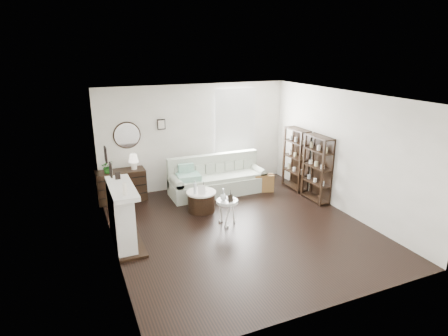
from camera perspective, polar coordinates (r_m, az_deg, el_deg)
name	(u,v)px	position (r m, az deg, el deg)	size (l,w,h in m)	color
room	(222,126)	(9.95, -0.27, 6.49)	(5.50, 5.50, 5.50)	black
fireplace	(122,217)	(7.28, -15.28, -7.29)	(0.50, 1.40, 1.84)	white
shelf_unit_far	(296,159)	(9.91, 10.92, 1.37)	(0.30, 0.80, 1.60)	black
shelf_unit_near	(317,169)	(9.21, 14.01, -0.10)	(0.30, 0.80, 1.60)	black
sofa	(217,181)	(9.59, -1.08, -1.92)	(2.44, 0.85, 0.95)	#A3AE9B
quilt	(188,177)	(9.14, -5.44, -1.38)	(0.55, 0.45, 0.14)	#268C6A
suitcase	(261,183)	(9.72, 5.59, -2.30)	(0.67, 0.22, 0.45)	brown
dresser	(122,186)	(9.37, -15.35, -2.61)	(1.14, 0.49, 0.76)	black
table_lamp	(134,162)	(9.24, -13.60, 0.94)	(0.23, 0.23, 0.37)	beige
potted_plant	(107,167)	(9.13, -17.35, 0.19)	(0.27, 0.23, 0.30)	#1E5B1A
drum_table	(201,201)	(8.55, -3.47, -5.04)	(0.67, 0.67, 0.46)	black
pedestal_table	(227,202)	(7.79, 0.49, -5.21)	(0.46, 0.46, 0.55)	white
eiffel_drum	(203,186)	(8.49, -3.15, -2.81)	(0.11, 0.11, 0.20)	black
bottle_drum	(195,187)	(8.29, -4.43, -2.94)	(0.07, 0.07, 0.31)	silver
card_frame_drum	(202,190)	(8.26, -3.42, -3.35)	(0.16, 0.01, 0.22)	white
eiffel_ped	(231,195)	(7.80, 1.00, -4.13)	(0.10, 0.10, 0.17)	black
flask_ped	(223,194)	(7.71, -0.11, -4.06)	(0.14, 0.14, 0.26)	silver
card_frame_ped	(230,198)	(7.65, 0.98, -4.65)	(0.12, 0.01, 0.16)	black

